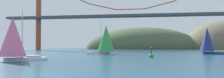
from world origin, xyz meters
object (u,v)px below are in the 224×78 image
object	(u,v)px
sailboat_pink_spinnaker	(14,38)
sailboat_navy_sail	(208,40)
sailboat_green_sail	(106,39)
channel_buoy	(151,56)

from	to	relation	value
sailboat_pink_spinnaker	sailboat_navy_sail	xyz separation A→B (m)	(40.91, 37.43, 0.26)
sailboat_navy_sail	sailboat_green_sail	bearing A→B (deg)	-170.14
sailboat_pink_spinnaker	channel_buoy	bearing A→B (deg)	35.50
sailboat_navy_sail	channel_buoy	world-z (taller)	sailboat_navy_sail
sailboat_navy_sail	channel_buoy	size ratio (longest dim) A/B	3.58
sailboat_navy_sail	sailboat_pink_spinnaker	bearing A→B (deg)	-137.54
sailboat_green_sail	sailboat_navy_sail	size ratio (longest dim) A/B	1.11
sailboat_green_sail	channel_buoy	bearing A→B (deg)	-48.29
channel_buoy	sailboat_green_sail	bearing A→B (deg)	131.71
sailboat_green_sail	sailboat_navy_sail	xyz separation A→B (m)	(31.00, 5.39, -0.40)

